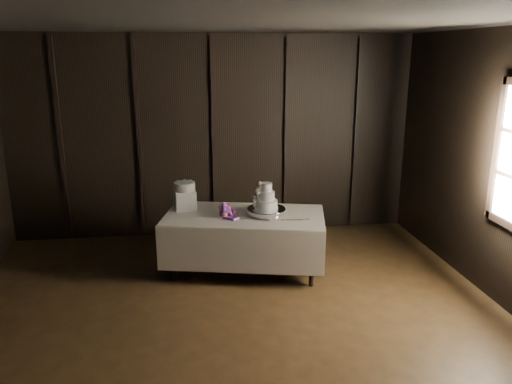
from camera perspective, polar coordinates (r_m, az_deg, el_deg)
The scene contains 8 objects.
room at distance 4.13m, azimuth -2.17°, elevation -1.63°, with size 6.08×7.08×3.08m.
display_table at distance 6.39m, azimuth -1.34°, elevation -5.53°, with size 2.17×1.45×0.76m.
cake_stand at distance 6.23m, azimuth 1.19°, elevation -2.29°, with size 0.48×0.48×0.09m, color silver.
wedding_cake at distance 6.16m, azimuth 1.00°, elevation -0.79°, with size 0.31×0.27×0.33m.
bouquet at distance 6.21m, azimuth -3.51°, elevation -2.21°, with size 0.29×0.39×0.19m, color #CE5B5E, non-canonical shape.
box_pedestal at distance 6.52m, azimuth -8.11°, elevation -0.88°, with size 0.26×0.26×0.25m, color white.
small_cake at distance 6.47m, azimuth -8.17°, elevation 0.63°, with size 0.27×0.27×0.11m, color white.
cake_knife at distance 6.07m, azimuth 4.03°, elevation -3.22°, with size 0.37×0.02×0.01m, color silver.
Camera 1 is at (-0.38, -3.92, 2.73)m, focal length 35.00 mm.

